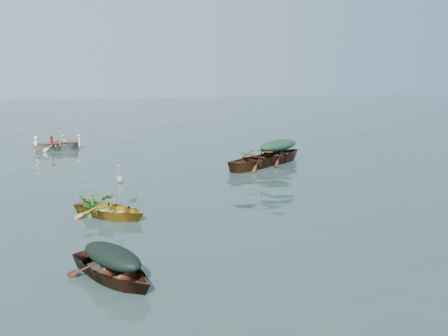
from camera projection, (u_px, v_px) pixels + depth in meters
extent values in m
plane|color=#2F423E|center=(239.00, 206.00, 13.57)|extent=(140.00, 140.00, 0.00)
imported|color=#C07B25|center=(111.00, 217.00, 12.52)|extent=(2.93, 2.96, 0.77)
imported|color=#42210F|center=(113.00, 279.00, 8.66)|extent=(2.47, 3.23, 0.72)
imported|color=#511B13|center=(278.00, 162.00, 20.43)|extent=(4.82, 3.44, 1.11)
imported|color=brown|center=(257.00, 168.00, 19.29)|extent=(4.70, 3.41, 1.08)
imported|color=beige|center=(59.00, 150.00, 24.01)|extent=(3.71, 1.62, 0.81)
ellipsoid|color=black|center=(112.00, 253.00, 8.55)|extent=(1.36, 1.78, 0.40)
ellipsoid|color=#193D28|center=(279.00, 145.00, 20.26)|extent=(2.65, 1.89, 0.52)
imported|color=#22741E|center=(95.00, 191.00, 12.64)|extent=(1.13, 1.13, 0.60)
imported|color=silver|center=(58.00, 135.00, 23.85)|extent=(2.63, 1.35, 0.76)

